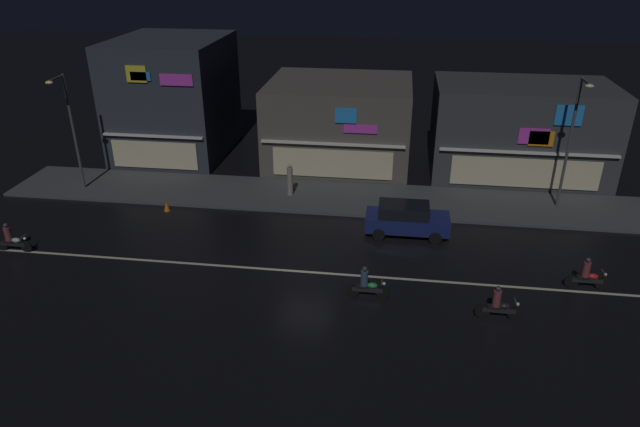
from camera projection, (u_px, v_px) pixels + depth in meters
The scene contains 15 objects.
ground_plane at pixel (305, 272), 26.37m from camera, with size 140.00×140.00×0.00m, color black.
lane_divider_stripe at pixel (305, 272), 26.36m from camera, with size 36.66×0.16×0.01m, color beige.
sidewalk_far at pixel (327, 197), 33.84m from camera, with size 38.58×4.70×0.14m, color #424447.
storefront_left_block at pixel (520, 131), 36.08m from camera, with size 10.81×6.47×5.90m.
storefront_center_block at pixel (339, 122), 38.37m from camera, with size 9.35×8.23×5.51m.
storefront_right_block at pixel (174, 97), 39.46m from camera, with size 7.09×8.70×7.98m.
streetlamp_west at pixel (70, 124), 33.00m from camera, with size 0.44×1.64×6.93m.
streetlamp_mid at pixel (572, 134), 30.49m from camera, with size 0.44×1.64×7.37m.
pedestrian_on_sidewalk at pixel (290, 180), 33.60m from camera, with size 0.34×0.34×1.94m.
parked_car_near_kerb at pixel (406, 219), 29.41m from camera, with size 4.30×1.98×1.67m.
motorcycle_lead at pixel (366, 285), 24.23m from camera, with size 1.90×0.60×1.52m.
motorcycle_following at pixel (587, 276), 24.89m from camera, with size 1.90×0.60×1.52m.
motorcycle_opposite_lane at pixel (11, 240), 27.86m from camera, with size 1.90×0.60×1.52m.
motorcycle_trailing_far at pixel (498, 305), 22.88m from camera, with size 1.90×0.60×1.52m.
traffic_cone at pixel (167, 206), 32.18m from camera, with size 0.36×0.36×0.55m, color orange.
Camera 1 is at (3.76, -22.26, 13.91)m, focal length 31.99 mm.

